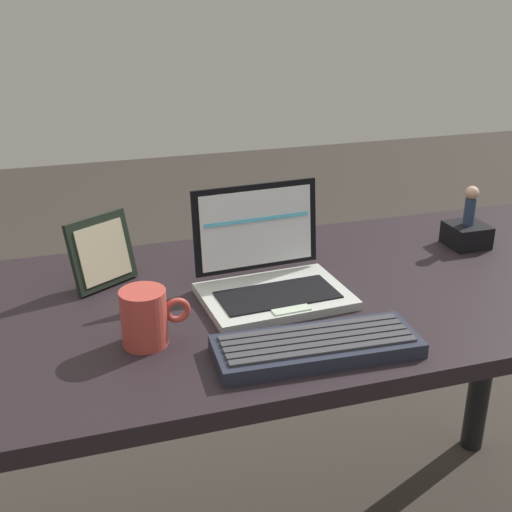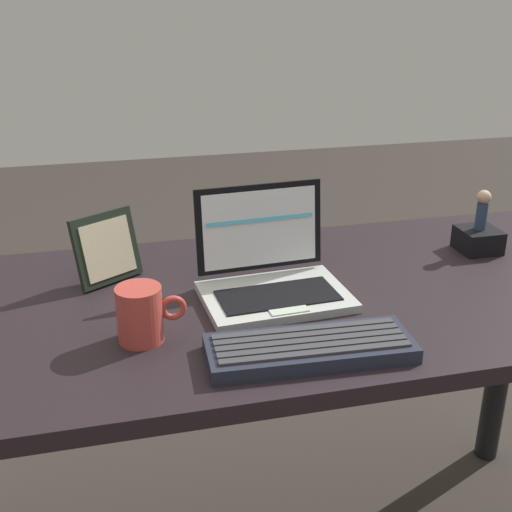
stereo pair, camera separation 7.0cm
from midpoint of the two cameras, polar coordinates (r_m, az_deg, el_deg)
The scene contains 7 objects.
desk at distance 1.37m, azimuth 4.42°, elevation -7.47°, with size 1.53×0.67×0.75m.
laptop_front at distance 1.29m, azimuth 2.84°, elevation -1.75°, with size 0.29×0.23×0.20m.
external_keyboard at distance 1.11m, azimuth 6.48°, elevation -7.84°, with size 0.35×0.14×0.03m.
photo_frame at distance 1.36m, azimuth -11.24°, elevation 0.61°, with size 0.14×0.11×0.14m.
figurine_stand at distance 1.59m, azimuth 19.68°, elevation 1.30°, with size 0.09×0.09×0.05m, color black.
figurine at distance 1.57m, azimuth 20.05°, elevation 3.90°, with size 0.03×0.03×0.09m.
coffee_mug at distance 1.14m, azimuth -8.07°, elevation -4.96°, with size 0.12×0.08×0.10m.
Camera 2 is at (-0.35, -1.13, 1.33)m, focal length 46.75 mm.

